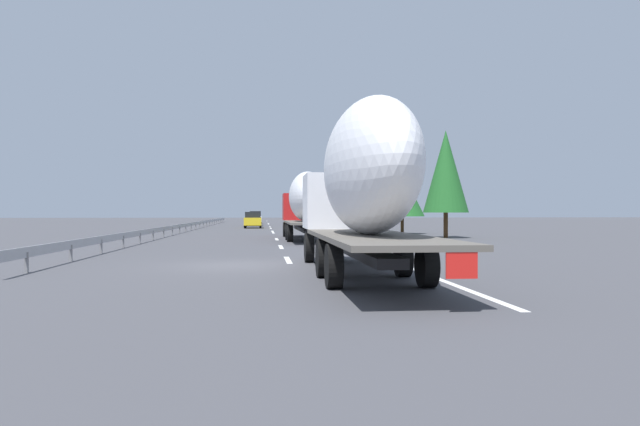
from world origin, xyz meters
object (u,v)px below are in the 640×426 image
(truck_trailing, at_px, (362,181))
(truck_lead, at_px, (306,202))
(car_yellow_coupe, at_px, (253,220))
(car_white_van, at_px, (255,218))
(road_sign, at_px, (320,208))
(car_black_suv, at_px, (254,219))

(truck_trailing, bearing_deg, truck_lead, -0.00)
(car_yellow_coupe, bearing_deg, truck_lead, -172.59)
(car_white_van, bearing_deg, road_sign, -166.76)
(truck_lead, height_order, truck_trailing, truck_trailing)
(car_yellow_coupe, distance_m, car_black_suv, 10.09)
(truck_lead, distance_m, truck_trailing, 21.72)
(car_yellow_coupe, distance_m, road_sign, 9.25)
(truck_trailing, xyz_separation_m, car_black_suv, (60.75, 3.82, -1.72))
(car_yellow_coupe, xyz_separation_m, car_white_van, (22.97, -0.03, 0.04))
(car_black_suv, bearing_deg, car_yellow_coupe, -179.65)
(car_yellow_coupe, height_order, car_black_suv, car_yellow_coupe)
(truck_trailing, distance_m, car_yellow_coupe, 50.83)
(truck_lead, distance_m, car_black_suv, 39.25)
(truck_lead, relative_size, car_yellow_coupe, 3.24)
(truck_lead, height_order, car_white_van, truck_lead)
(car_yellow_coupe, height_order, road_sign, road_sign)
(car_white_van, bearing_deg, truck_lead, -175.89)
(car_white_van, relative_size, road_sign, 1.35)
(truck_trailing, xyz_separation_m, car_white_van, (73.64, 3.73, -1.67))
(truck_lead, distance_m, car_white_van, 52.07)
(car_yellow_coupe, xyz_separation_m, car_black_suv, (10.09, 0.06, -0.01))
(truck_trailing, relative_size, car_white_van, 3.18)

